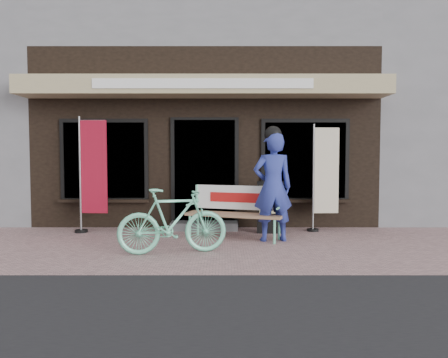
{
  "coord_description": "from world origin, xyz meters",
  "views": [
    {
      "loc": [
        0.39,
        -6.71,
        1.47
      ],
      "look_at": [
        0.39,
        0.7,
        1.05
      ],
      "focal_mm": 35.0,
      "sensor_mm": 36.0,
      "label": 1
    }
  ],
  "objects_px": {
    "nobori_red": "(92,173)",
    "menu_stand": "(270,207)",
    "person": "(273,185)",
    "bicycle": "(173,221)",
    "nobori_cream": "(324,176)",
    "bench": "(236,208)"
  },
  "relations": [
    {
      "from": "person",
      "to": "nobori_red",
      "type": "bearing_deg",
      "value": 159.19
    },
    {
      "from": "person",
      "to": "bicycle",
      "type": "distance_m",
      "value": 1.91
    },
    {
      "from": "person",
      "to": "nobori_red",
      "type": "height_order",
      "value": "nobori_red"
    },
    {
      "from": "bench",
      "to": "nobori_cream",
      "type": "bearing_deg",
      "value": 41.01
    },
    {
      "from": "bench",
      "to": "nobori_red",
      "type": "xyz_separation_m",
      "value": [
        -2.68,
        0.54,
        0.58
      ]
    },
    {
      "from": "person",
      "to": "bicycle",
      "type": "height_order",
      "value": "person"
    },
    {
      "from": "bench",
      "to": "menu_stand",
      "type": "height_order",
      "value": "menu_stand"
    },
    {
      "from": "nobori_red",
      "to": "bench",
      "type": "bearing_deg",
      "value": -6.77
    },
    {
      "from": "bicycle",
      "to": "nobori_red",
      "type": "height_order",
      "value": "nobori_red"
    },
    {
      "from": "nobori_cream",
      "to": "menu_stand",
      "type": "height_order",
      "value": "nobori_cream"
    },
    {
      "from": "bicycle",
      "to": "nobori_cream",
      "type": "relative_size",
      "value": 0.79
    },
    {
      "from": "bicycle",
      "to": "nobori_red",
      "type": "xyz_separation_m",
      "value": [
        -1.71,
        1.73,
        0.64
      ]
    },
    {
      "from": "bench",
      "to": "person",
      "type": "distance_m",
      "value": 0.79
    },
    {
      "from": "person",
      "to": "nobori_red",
      "type": "xyz_separation_m",
      "value": [
        -3.3,
        0.77,
        0.17
      ]
    },
    {
      "from": "nobori_red",
      "to": "menu_stand",
      "type": "height_order",
      "value": "nobori_red"
    },
    {
      "from": "bicycle",
      "to": "nobori_cream",
      "type": "distance_m",
      "value": 3.32
    },
    {
      "from": "bicycle",
      "to": "nobori_cream",
      "type": "bearing_deg",
      "value": -66.96
    },
    {
      "from": "bench",
      "to": "person",
      "type": "relative_size",
      "value": 0.89
    },
    {
      "from": "bicycle",
      "to": "menu_stand",
      "type": "bearing_deg",
      "value": -56.61
    },
    {
      "from": "nobori_red",
      "to": "nobori_cream",
      "type": "distance_m",
      "value": 4.39
    },
    {
      "from": "bench",
      "to": "bicycle",
      "type": "height_order",
      "value": "bicycle"
    },
    {
      "from": "nobori_red",
      "to": "person",
      "type": "bearing_deg",
      "value": -8.58
    }
  ]
}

